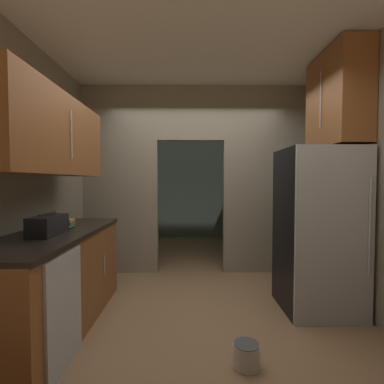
{
  "coord_description": "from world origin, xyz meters",
  "views": [
    {
      "loc": [
        -0.1,
        -2.89,
        1.4
      ],
      "look_at": [
        -0.06,
        0.63,
        1.26
      ],
      "focal_mm": 26.01,
      "sensor_mm": 36.0,
      "label": 1
    }
  ],
  "objects_px": {
    "book_stack": "(67,224)",
    "paint_can": "(247,355)",
    "dishwasher": "(65,311)",
    "boombox": "(48,226)",
    "refrigerator": "(318,230)"
  },
  "relations": [
    {
      "from": "refrigerator",
      "to": "book_stack",
      "type": "bearing_deg",
      "value": -176.05
    },
    {
      "from": "paint_can",
      "to": "dishwasher",
      "type": "bearing_deg",
      "value": -179.9
    },
    {
      "from": "refrigerator",
      "to": "book_stack",
      "type": "distance_m",
      "value": 2.63
    },
    {
      "from": "paint_can",
      "to": "boombox",
      "type": "bearing_deg",
      "value": 167.15
    },
    {
      "from": "book_stack",
      "to": "dishwasher",
      "type": "bearing_deg",
      "value": -68.15
    },
    {
      "from": "refrigerator",
      "to": "paint_can",
      "type": "xyz_separation_m",
      "value": [
        -0.96,
        -0.93,
        -0.78
      ]
    },
    {
      "from": "refrigerator",
      "to": "dishwasher",
      "type": "relative_size",
      "value": 2.02
    },
    {
      "from": "dishwasher",
      "to": "book_stack",
      "type": "bearing_deg",
      "value": 111.85
    },
    {
      "from": "refrigerator",
      "to": "boombox",
      "type": "height_order",
      "value": "refrigerator"
    },
    {
      "from": "dishwasher",
      "to": "boombox",
      "type": "relative_size",
      "value": 2.17
    },
    {
      "from": "book_stack",
      "to": "paint_can",
      "type": "height_order",
      "value": "book_stack"
    },
    {
      "from": "dishwasher",
      "to": "boombox",
      "type": "xyz_separation_m",
      "value": [
        -0.31,
        0.38,
        0.58
      ]
    },
    {
      "from": "boombox",
      "to": "paint_can",
      "type": "distance_m",
      "value": 1.94
    },
    {
      "from": "refrigerator",
      "to": "paint_can",
      "type": "distance_m",
      "value": 1.55
    },
    {
      "from": "refrigerator",
      "to": "boombox",
      "type": "distance_m",
      "value": 2.69
    }
  ]
}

